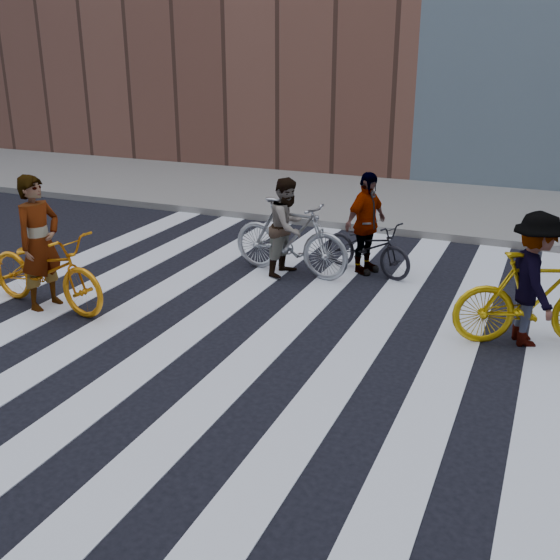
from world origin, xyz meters
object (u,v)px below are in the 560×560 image
Objects in this scene: rider_left at (40,243)px; rider_rear at (366,223)px; bike_silver_mid at (290,238)px; bike_yellow_right at (535,299)px; bike_dark_rear at (368,247)px; bike_yellow_left at (46,270)px; rider_right at (533,280)px; rider_mid at (288,227)px.

rider_rear is (3.76, 3.28, -0.12)m from rider_left.
bike_silver_mid is 4.00m from bike_yellow_right.
bike_dark_rear is (-2.66, 1.85, -0.16)m from bike_yellow_right.
bike_yellow_left is 6.58m from bike_yellow_right.
rider_right is (-0.05, 0.00, 0.25)m from bike_yellow_right.
bike_silver_mid is 1.08× the size of rider_left.
rider_rear reaches higher than bike_silver_mid.
rider_right is (3.80, -1.27, 0.05)m from rider_mid.
bike_yellow_left is at bearing 81.05° from rider_right.
rider_mid is at bearing 137.78° from rider_rear.
rider_mid is (2.58, 2.70, 0.23)m from bike_yellow_left.
bike_yellow_left is 1.13× the size of rider_left.
bike_yellow_right is at bearing -111.60° from rider_right.
rider_mid is 0.96× the size of rider_rear.
rider_left is (-2.68, -2.70, 0.33)m from bike_silver_mid.
bike_yellow_right is 3.24m from bike_dark_rear.
rider_right reaches higher than bike_yellow_right.
bike_yellow_right is at bearing -70.70° from bike_yellow_left.
rider_left reaches higher than bike_yellow_right.
rider_mid reaches higher than bike_silver_mid.
rider_rear reaches higher than bike_yellow_right.
rider_right is (3.75, -1.27, 0.23)m from bike_silver_mid.
rider_right is (2.61, -1.85, 0.41)m from bike_dark_rear.
rider_right reaches higher than rider_mid.
bike_dark_rear is (1.13, 0.58, -0.18)m from bike_silver_mid.
bike_silver_mid is at bearing -38.03° from rider_left.
rider_rear is (3.71, 3.28, 0.27)m from bike_yellow_left.
bike_silver_mid is 1.25m from rider_rear.
rider_mid is at bearing 97.14° from bike_silver_mid.
rider_right is (6.43, 1.43, -0.11)m from rider_left.
bike_silver_mid is at bearing 49.91° from bike_yellow_right.
rider_right is at bearing 68.40° from bike_yellow_right.
rider_mid is 0.94× the size of rider_right.
rider_mid reaches higher than bike_yellow_left.
rider_left reaches higher than bike_dark_rear.
rider_rear is at bearing -41.82° from bike_yellow_left.
bike_silver_mid is at bearing 138.83° from rider_rear.
rider_left reaches higher than rider_mid.
bike_silver_mid is at bearing 49.68° from rider_right.
bike_yellow_left is 1.27× the size of rider_right.
rider_rear is at bearing 110.77° from bike_dark_rear.
bike_yellow_left is 4.96m from rider_rear.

